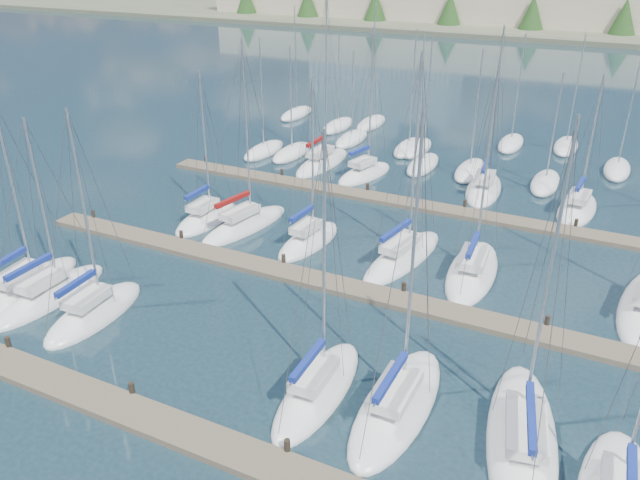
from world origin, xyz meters
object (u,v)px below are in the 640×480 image
at_px(sailboat_o, 364,174).
at_px(sailboat_l, 472,271).
at_px(sailboat_n, 322,162).
at_px(sailboat_a, 26,288).
at_px(sailboat_i, 245,225).
at_px(sailboat_c, 94,313).
at_px(sailboat_j, 309,241).
at_px(sailboat_d, 318,389).
at_px(sailboat_f, 522,440).
at_px(sailboat_b, 51,295).
at_px(sailboat_p, 484,189).
at_px(sailboat_k, 403,257).
at_px(sailboat_e, 397,405).
at_px(sailboat_q, 577,209).
at_px(sailboat_h, 207,218).

relative_size(sailboat_o, sailboat_l, 1.00).
xyz_separation_m(sailboat_o, sailboat_n, (-4.67, 1.11, 0.00)).
xyz_separation_m(sailboat_a, sailboat_l, (23.16, 13.72, -0.00)).
bearing_deg(sailboat_l, sailboat_i, 177.72).
xyz_separation_m(sailboat_n, sailboat_i, (1.10, -14.95, -0.00)).
distance_m(sailboat_c, sailboat_j, 14.80).
xyz_separation_m(sailboat_d, sailboat_n, (-13.87, 28.86, 0.01)).
bearing_deg(sailboat_l, sailboat_f, -71.92).
bearing_deg(sailboat_c, sailboat_b, 171.69).
bearing_deg(sailboat_p, sailboat_n, 173.99).
xyz_separation_m(sailboat_j, sailboat_i, (-5.30, 0.23, 0.01)).
bearing_deg(sailboat_p, sailboat_d, -97.45).
xyz_separation_m(sailboat_o, sailboat_i, (-3.57, -13.84, -0.00)).
distance_m(sailboat_k, sailboat_f, 16.61).
height_order(sailboat_e, sailboat_b, sailboat_e).
relative_size(sailboat_o, sailboat_d, 1.01).
height_order(sailboat_o, sailboat_q, sailboat_o).
height_order(sailboat_d, sailboat_c, sailboat_d).
distance_m(sailboat_p, sailboat_q, 7.45).
bearing_deg(sailboat_j, sailboat_q, 45.71).
xyz_separation_m(sailboat_f, sailboat_q, (-0.59, 26.73, -0.00)).
height_order(sailboat_o, sailboat_a, sailboat_o).
xyz_separation_m(sailboat_h, sailboat_b, (-1.66, -13.02, -0.01)).
bearing_deg(sailboat_d, sailboat_c, 176.98).
xyz_separation_m(sailboat_k, sailboat_i, (-11.86, -0.34, 0.01)).
xyz_separation_m(sailboat_p, sailboat_b, (-18.65, -28.02, -0.01)).
distance_m(sailboat_h, sailboat_n, 15.30).
distance_m(sailboat_p, sailboat_c, 32.05).
distance_m(sailboat_p, sailboat_b, 33.66).
height_order(sailboat_o, sailboat_c, sailboat_o).
relative_size(sailboat_o, sailboat_k, 0.95).
bearing_deg(sailboat_q, sailboat_i, -142.74).
distance_m(sailboat_d, sailboat_i, 18.88).
bearing_deg(sailboat_j, sailboat_e, -45.25).
distance_m(sailboat_l, sailboat_b, 25.24).
xyz_separation_m(sailboat_f, sailboat_i, (-21.75, 13.01, 0.02)).
height_order(sailboat_a, sailboat_j, sailboat_a).
bearing_deg(sailboat_c, sailboat_p, 58.54).
bearing_deg(sailboat_e, sailboat_n, 122.27).
distance_m(sailboat_d, sailboat_l, 14.76).
relative_size(sailboat_o, sailboat_f, 0.92).
xyz_separation_m(sailboat_p, sailboat_n, (-14.89, 0.15, 0.01)).
distance_m(sailboat_l, sailboat_j, 11.10).
height_order(sailboat_o, sailboat_i, sailboat_i).
height_order(sailboat_o, sailboat_p, sailboat_p).
xyz_separation_m(sailboat_o, sailboat_p, (10.22, 0.96, -0.01)).
bearing_deg(sailboat_k, sailboat_d, -77.03).
bearing_deg(sailboat_f, sailboat_b, 169.59).
bearing_deg(sailboat_i, sailboat_d, -37.28).
xyz_separation_m(sailboat_a, sailboat_d, (19.55, -0.60, 0.01)).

